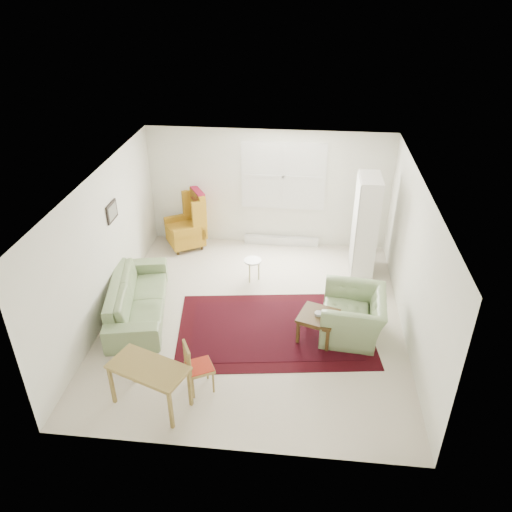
# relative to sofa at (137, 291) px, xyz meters

# --- Properties ---
(room) EXTENTS (5.04, 5.54, 2.51)m
(room) POSITION_rel_sofa_xyz_m (2.02, 0.29, 0.80)
(room) COLOR beige
(room) RESTS_ON ground
(rug) EXTENTS (3.42, 2.45, 0.03)m
(rug) POSITION_rel_sofa_xyz_m (2.38, -0.23, -0.44)
(rug) COLOR black
(rug) RESTS_ON ground
(sofa) EXTENTS (1.32, 2.37, 0.90)m
(sofa) POSITION_rel_sofa_xyz_m (0.00, 0.00, 0.00)
(sofa) COLOR #758C5D
(sofa) RESTS_ON ground
(armchair) EXTENTS (1.09, 1.22, 0.88)m
(armchair) POSITION_rel_sofa_xyz_m (3.64, -0.16, -0.01)
(armchair) COLOR #758C5D
(armchair) RESTS_ON ground
(wingback_chair) EXTENTS (1.03, 1.01, 1.25)m
(wingback_chair) POSITION_rel_sofa_xyz_m (0.27, 2.43, 0.18)
(wingback_chair) COLOR #B17E1B
(wingback_chair) RESTS_ON ground
(coffee_table) EXTENTS (0.73, 0.73, 0.47)m
(coffee_table) POSITION_rel_sofa_xyz_m (3.08, -0.36, -0.21)
(coffee_table) COLOR #432E14
(coffee_table) RESTS_ON ground
(stool) EXTENTS (0.37, 0.37, 0.44)m
(stool) POSITION_rel_sofa_xyz_m (1.84, 1.28, -0.23)
(stool) COLOR white
(stool) RESTS_ON ground
(cabinet) EXTENTS (0.41, 0.79, 1.97)m
(cabinet) POSITION_rel_sofa_xyz_m (3.94, 1.86, 0.53)
(cabinet) COLOR white
(cabinet) RESTS_ON ground
(desk) EXTENTS (1.18, 0.88, 0.67)m
(desk) POSITION_rel_sofa_xyz_m (0.83, -2.02, -0.12)
(desk) COLOR olive
(desk) RESTS_ON ground
(desk_chair) EXTENTS (0.49, 0.49, 0.82)m
(desk_chair) POSITION_rel_sofa_xyz_m (1.43, -1.65, -0.04)
(desk_chair) COLOR olive
(desk_chair) RESTS_ON ground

